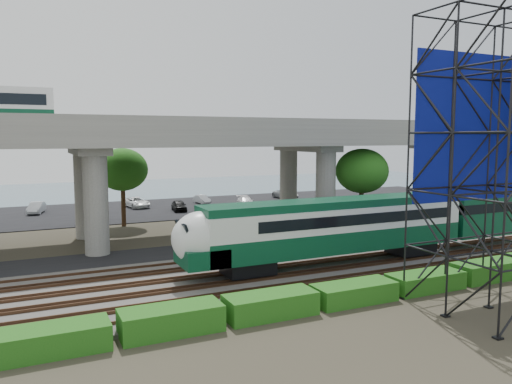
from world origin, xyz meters
TOP-DOWN VIEW (x-y plane):
  - ground at (0.00, 0.00)m, footprint 140.00×140.00m
  - ballast_bed at (0.00, 2.00)m, footprint 90.00×12.00m
  - service_road at (0.00, 10.50)m, footprint 90.00×5.00m
  - parking_lot at (0.00, 34.00)m, footprint 90.00×18.00m
  - harbor_water at (0.00, 56.00)m, footprint 140.00×40.00m
  - rail_tracks at (0.00, 2.00)m, footprint 90.00×9.52m
  - commuter_train at (6.21, 2.00)m, footprint 29.30×3.06m
  - overpass at (-1.35, 16.00)m, footprint 80.00×12.00m
  - hedge_strip at (1.01, -4.30)m, footprint 34.60×1.80m
  - trees at (-4.67, 16.17)m, footprint 40.94×16.94m
  - parked_cars at (0.12, 33.64)m, footprint 40.29×9.67m

SIDE VIEW (x-z plane):
  - ground at x=0.00m, z-range 0.00..0.00m
  - harbor_water at x=0.00m, z-range 0.00..0.03m
  - service_road at x=0.00m, z-range 0.00..0.08m
  - parking_lot at x=0.00m, z-range 0.00..0.08m
  - ballast_bed at x=0.00m, z-range 0.00..0.20m
  - rail_tracks at x=0.00m, z-range 0.20..0.36m
  - hedge_strip at x=1.01m, z-range -0.04..1.16m
  - parked_cars at x=0.12m, z-range 0.06..1.34m
  - commuter_train at x=6.21m, z-range 0.73..5.03m
  - trees at x=-4.67m, z-range 1.73..9.42m
  - overpass at x=-1.35m, z-range 2.01..14.41m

